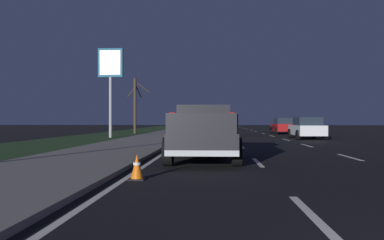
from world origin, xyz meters
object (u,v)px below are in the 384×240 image
at_px(gas_price_sign, 111,71).
at_px(traffic_cone_near, 137,167).
at_px(sedan_red, 283,126).
at_px(pickup_truck, 203,132).
at_px(sedan_white, 307,128).
at_px(bare_tree_far, 135,104).

relative_size(gas_price_sign, traffic_cone_near, 11.77).
height_order(sedan_red, traffic_cone_near, sedan_red).
height_order(pickup_truck, sedan_white, pickup_truck).
relative_size(pickup_truck, gas_price_sign, 0.80).
bearing_deg(gas_price_sign, pickup_truck, -153.28).
height_order(pickup_truck, bare_tree_far, bare_tree_far).
relative_size(sedan_red, gas_price_sign, 0.64).
bearing_deg(traffic_cone_near, sedan_red, -16.61).
bearing_deg(traffic_cone_near, sedan_white, -24.05).
height_order(gas_price_sign, traffic_cone_near, gas_price_sign).
relative_size(sedan_white, traffic_cone_near, 7.65).
relative_size(pickup_truck, traffic_cone_near, 9.40).
bearing_deg(sedan_white, traffic_cone_near, 155.95).
bearing_deg(pickup_truck, sedan_red, -16.69).
xyz_separation_m(pickup_truck, gas_price_sign, (15.02, 7.56, 4.22)).
height_order(sedan_red, gas_price_sign, gas_price_sign).
height_order(sedan_white, traffic_cone_near, sedan_white).
xyz_separation_m(sedan_red, traffic_cone_near, (-28.25, 8.43, -0.50)).
distance_m(pickup_truck, sedan_white, 15.60).
bearing_deg(sedan_red, pickup_truck, 163.31).
xyz_separation_m(pickup_truck, sedan_red, (23.58, -7.07, -0.13)).
bearing_deg(bare_tree_far, traffic_cone_near, -167.74).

